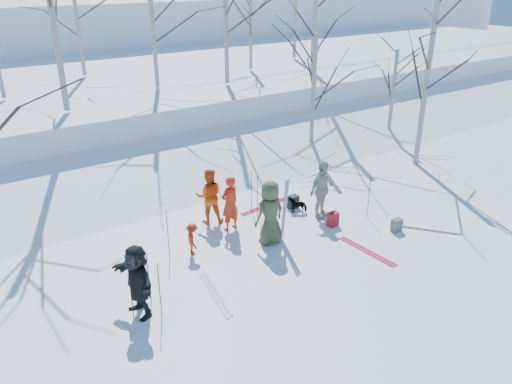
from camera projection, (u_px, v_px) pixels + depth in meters
ground at (288, 256)px, 13.16m from camera, size 120.00×120.00×0.00m
snow_ramp at (171, 170)px, 18.36m from camera, size 70.00×9.49×4.12m
snow_plateau at (84, 96)px, 25.53m from camera, size 70.00×18.00×2.20m
far_hill at (4, 35)px, 40.90m from camera, size 90.00×30.00×6.00m
skier_olive_center at (270, 213)px, 13.46m from camera, size 0.91×0.61×1.82m
skier_red_north at (230, 203)px, 14.19m from camera, size 0.66×0.49×1.65m
skier_redor_behind at (209, 196)px, 14.61m from camera, size 1.02×0.94×1.68m
skier_red_seated at (192, 239)px, 13.09m from camera, size 0.48×0.65×0.89m
skier_cream_east at (322, 189)px, 14.92m from camera, size 1.13×0.68×1.80m
skier_grey_west at (137, 281)px, 10.64m from camera, size 0.63×1.60×1.69m
dog at (298, 205)px, 15.48m from camera, size 0.61×0.54×0.48m
upright_ski_left at (284, 212)px, 13.39m from camera, size 0.11×0.17×1.90m
upright_ski_right at (285, 210)px, 13.51m from camera, size 0.10×0.23×1.89m
ski_pair_a at (215, 294)px, 11.61m from camera, size 0.88×1.97×0.02m
ski_pair_b at (425, 230)px, 14.47m from camera, size 2.04×2.09×0.02m
ski_pair_c at (367, 251)px, 13.37m from camera, size 0.39×1.92×0.02m
ski_pair_d at (264, 206)px, 15.90m from camera, size 0.64×1.95×0.02m
ski_pole_a at (257, 196)px, 15.01m from camera, size 0.02×0.02×1.34m
ski_pole_b at (149, 279)px, 11.02m from camera, size 0.02×0.02×1.34m
ski_pole_c at (159, 290)px, 10.63m from camera, size 0.02×0.02×1.34m
ski_pole_d at (251, 191)px, 15.36m from camera, size 0.02×0.02×1.34m
ski_pole_e at (131, 292)px, 10.54m from camera, size 0.02×0.02×1.34m
ski_pole_f at (369, 197)px, 14.96m from camera, size 0.02×0.02×1.34m
ski_pole_g at (168, 233)px, 12.90m from camera, size 0.02×0.02×1.34m
backpack_red at (333, 219)px, 14.64m from camera, size 0.32×0.22×0.42m
backpack_grey at (397, 225)px, 14.35m from camera, size 0.30×0.20×0.38m
backpack_dark at (293, 202)px, 15.77m from camera, size 0.34×0.24×0.40m
birch_plateau_a at (226, 11)px, 21.47m from camera, size 4.90×4.90×6.14m
birch_plateau_b at (153, 23)px, 20.68m from camera, size 4.38×4.38×5.39m
birch_plateau_c at (251, 22)px, 24.98m from camera, size 3.84×3.84×4.63m
birch_plateau_h at (77, 20)px, 23.33m from camera, size 4.21×4.21×5.15m
birch_edge_b at (426, 85)px, 18.20m from camera, size 4.90×4.90×6.14m
birch_edge_c at (393, 95)px, 21.68m from camera, size 3.31×3.31×3.87m
birch_edge_e at (313, 96)px, 19.57m from camera, size 3.93×3.93×4.76m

